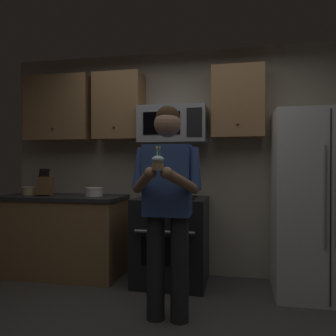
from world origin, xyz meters
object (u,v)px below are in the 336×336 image
at_px(person, 167,199).
at_px(oven_range, 171,240).
at_px(knife_block, 45,185).
at_px(bowl_large_white, 94,192).
at_px(bowl_small_colored, 30,191).
at_px(cupcake, 158,162).
at_px(refrigerator, 321,203).
at_px(microwave, 173,125).

bearing_deg(person, oven_range, 99.07).
distance_m(oven_range, knife_block, 1.59).
relative_size(bowl_large_white, person, 0.12).
relative_size(oven_range, bowl_small_colored, 4.63).
bearing_deg(bowl_small_colored, cupcake, -34.01).
relative_size(bowl_large_white, bowl_small_colored, 1.05).
relative_size(bowl_large_white, cupcake, 1.21).
bearing_deg(refrigerator, oven_range, 178.50).
distance_m(oven_range, microwave, 1.26).
height_order(bowl_large_white, cupcake, cupcake).
height_order(bowl_large_white, person, person).
bearing_deg(oven_range, person, -80.93).
bearing_deg(refrigerator, bowl_small_colored, 178.51).
relative_size(person, cupcake, 10.13).
bearing_deg(bowl_large_white, knife_block, -174.82).
height_order(knife_block, cupcake, cupcake).
relative_size(refrigerator, person, 1.02).
height_order(knife_block, person, person).
distance_m(oven_range, bowl_small_colored, 1.80).
bearing_deg(person, bowl_small_colored, 153.49).
relative_size(oven_range, knife_block, 2.91).
distance_m(microwave, cupcake, 1.41).
bearing_deg(cupcake, person, 90.00).
relative_size(oven_range, cupcake, 5.36).
relative_size(knife_block, bowl_large_white, 1.52).
height_order(bowl_small_colored, cupcake, cupcake).
bearing_deg(bowl_small_colored, refrigerator, -1.49).
distance_m(microwave, refrigerator, 1.72).
distance_m(oven_range, person, 1.05).
height_order(refrigerator, bowl_small_colored, refrigerator).
distance_m(bowl_large_white, cupcake, 1.65).
relative_size(microwave, bowl_large_white, 3.50).
relative_size(microwave, bowl_small_colored, 3.68).
bearing_deg(cupcake, refrigerator, 40.92).
height_order(refrigerator, knife_block, refrigerator).
bearing_deg(bowl_large_white, oven_range, -1.47).
bearing_deg(knife_block, refrigerator, -0.18).
height_order(refrigerator, bowl_large_white, refrigerator).
bearing_deg(cupcake, knife_block, 143.85).
bearing_deg(microwave, oven_range, -90.02).
height_order(microwave, person, microwave).
xyz_separation_m(bowl_small_colored, person, (1.87, -0.93, 0.03)).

